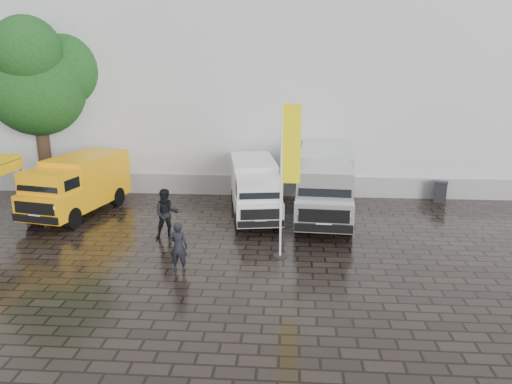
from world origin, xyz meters
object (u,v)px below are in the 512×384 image
person_front (178,247)px  person_tent (167,214)px  flagpole (287,169)px  van_white (255,190)px  wheelie_bin (440,192)px  van_yellow (77,187)px  van_silver (325,186)px

person_front → person_tent: 3.13m
flagpole → van_white: bearing=107.3°
wheelie_bin → person_front: person_front is taller
person_front → person_tent: person_tent is taller
van_white → person_tent: bearing=-144.7°
van_yellow → person_tent: 5.37m
van_silver → person_front: van_silver is taller
van_silver → person_tent: van_silver is taller
van_white → van_silver: (2.99, -0.04, 0.24)m
wheelie_bin → person_tent: size_ratio=0.52×
van_yellow → person_tent: size_ratio=2.80×
person_front → flagpole: bearing=-153.0°
van_silver → wheelie_bin: bearing=30.9°
van_yellow → van_silver: (10.71, 0.29, 0.17)m
van_white → person_front: size_ratio=3.32×
van_white → van_yellow: bearing=173.2°
van_yellow → van_white: van_yellow is taller
van_silver → person_front: 7.77m
van_yellow → van_white: (7.72, 0.33, -0.07)m
person_tent → wheelie_bin: bearing=8.7°
person_tent → flagpole: bearing=-36.4°
wheelie_bin → van_silver: bearing=-135.1°
flagpole → wheelie_bin: 10.71m
van_yellow → person_front: van_yellow is taller
wheelie_bin → van_white: bearing=-144.0°
van_yellow → person_tent: van_yellow is taller
van_white → person_tent: 4.35m
van_yellow → van_silver: 10.72m
person_tent → van_silver: bearing=8.2°
van_yellow → wheelie_bin: size_ratio=5.42×
van_silver → van_yellow: bearing=-174.8°
wheelie_bin → flagpole: bearing=-116.8°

